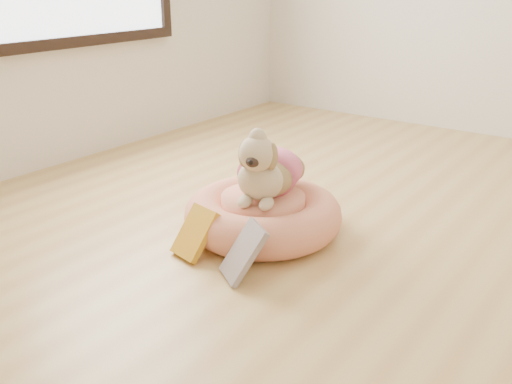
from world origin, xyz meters
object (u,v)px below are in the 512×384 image
Objects in this scene: pet_bed at (263,215)px; book_white at (244,252)px; book_yellow at (195,233)px; dog at (267,158)px.

book_white is (0.16, -0.35, 0.02)m from pet_bed.
book_white is at bearing 4.85° from book_yellow.
book_white is at bearing -85.23° from dog.
pet_bed is 0.38m from book_white.
book_white reaches higher than pet_bed.
book_yellow is (-0.11, -0.33, -0.24)m from dog.
dog is 2.07× the size of book_yellow.
book_yellow reaches higher than pet_bed.
book_white reaches higher than book_yellow.
dog reaches higher than book_white.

